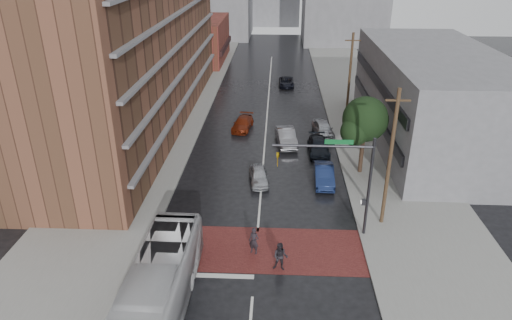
# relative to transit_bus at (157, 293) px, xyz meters

# --- Properties ---
(ground) EXTENTS (160.00, 160.00, 0.00)m
(ground) POSITION_rel_transit_bus_xyz_m (4.89, 5.82, -1.67)
(ground) COLOR black
(ground) RESTS_ON ground
(crosswalk) EXTENTS (14.00, 5.00, 0.02)m
(crosswalk) POSITION_rel_transit_bus_xyz_m (4.89, 6.32, -1.66)
(crosswalk) COLOR maroon
(crosswalk) RESTS_ON ground
(sidewalk_west) EXTENTS (9.00, 90.00, 0.15)m
(sidewalk_west) POSITION_rel_transit_bus_xyz_m (-6.61, 30.82, -1.60)
(sidewalk_west) COLOR gray
(sidewalk_west) RESTS_ON ground
(sidewalk_east) EXTENTS (9.00, 90.00, 0.15)m
(sidewalk_east) POSITION_rel_transit_bus_xyz_m (16.39, 30.82, -1.60)
(sidewalk_east) COLOR gray
(sidewalk_east) RESTS_ON ground
(storefront_west) EXTENTS (8.00, 16.00, 7.00)m
(storefront_west) POSITION_rel_transit_bus_xyz_m (-7.11, 59.82, 1.83)
(storefront_west) COLOR maroon
(storefront_west) RESTS_ON ground
(building_east) EXTENTS (11.00, 26.00, 9.00)m
(building_east) POSITION_rel_transit_bus_xyz_m (21.39, 25.82, 2.83)
(building_east) COLOR gray
(building_east) RESTS_ON ground
(street_tree) EXTENTS (4.20, 4.10, 6.90)m
(street_tree) POSITION_rel_transit_bus_xyz_m (13.41, 17.86, 3.06)
(street_tree) COLOR #332319
(street_tree) RESTS_ON ground
(signal_mast) EXTENTS (6.50, 0.30, 7.20)m
(signal_mast) POSITION_rel_transit_bus_xyz_m (10.74, 8.32, 3.06)
(signal_mast) COLOR #2D2D33
(signal_mast) RESTS_ON ground
(utility_pole_near) EXTENTS (1.60, 0.26, 10.00)m
(utility_pole_near) POSITION_rel_transit_bus_xyz_m (13.69, 9.82, 3.47)
(utility_pole_near) COLOR #473321
(utility_pole_near) RESTS_ON ground
(utility_pole_far) EXTENTS (1.60, 0.26, 10.00)m
(utility_pole_far) POSITION_rel_transit_bus_xyz_m (13.69, 29.82, 3.47)
(utility_pole_far) COLOR #473321
(utility_pole_far) RESTS_ON ground
(transit_bus) EXTENTS (2.96, 12.04, 3.34)m
(transit_bus) POSITION_rel_transit_bus_xyz_m (0.00, 0.00, 0.00)
(transit_bus) COLOR #B9B9BC
(transit_bus) RESTS_ON ground
(pedestrian_a) EXTENTS (0.80, 0.68, 1.87)m
(pedestrian_a) POSITION_rel_transit_bus_xyz_m (4.76, 5.90, -0.74)
(pedestrian_a) COLOR black
(pedestrian_a) RESTS_ON ground
(pedestrian_b) EXTENTS (1.03, 0.87, 1.90)m
(pedestrian_b) POSITION_rel_transit_bus_xyz_m (6.46, 4.32, -0.72)
(pedestrian_b) COLOR black
(pedestrian_b) RESTS_ON ground
(car_travel_a) EXTENTS (1.97, 3.92, 1.28)m
(car_travel_a) POSITION_rel_transit_bus_xyz_m (4.65, 15.58, -1.03)
(car_travel_a) COLOR #B6B9BF
(car_travel_a) RESTS_ON ground
(car_travel_b) EXTENTS (2.36, 5.08, 1.61)m
(car_travel_b) POSITION_rel_transit_bus_xyz_m (7.02, 23.78, -0.86)
(car_travel_b) COLOR #96969C
(car_travel_b) RESTS_ON ground
(car_travel_c) EXTENTS (2.40, 4.61, 1.28)m
(car_travel_c) POSITION_rel_transit_bus_xyz_m (2.38, 27.80, -1.03)
(car_travel_c) COLOR maroon
(car_travel_c) RESTS_ON ground
(suv_travel) EXTENTS (2.10, 4.45, 1.23)m
(suv_travel) POSITION_rel_transit_bus_xyz_m (7.29, 44.66, -1.06)
(suv_travel) COLOR black
(suv_travel) RESTS_ON ground
(car_parked_near) EXTENTS (1.64, 4.47, 1.46)m
(car_parked_near) POSITION_rel_transit_bus_xyz_m (10.09, 15.82, -0.94)
(car_parked_near) COLOR #15234C
(car_parked_near) RESTS_ON ground
(car_parked_mid) EXTENTS (2.03, 4.74, 1.36)m
(car_parked_mid) POSITION_rel_transit_bus_xyz_m (10.09, 21.82, -0.99)
(car_parked_mid) COLOR black
(car_parked_mid) RESTS_ON ground
(car_parked_far) EXTENTS (2.42, 4.64, 1.51)m
(car_parked_far) POSITION_rel_transit_bus_xyz_m (10.90, 26.44, -0.92)
(car_parked_far) COLOR #ACAFB4
(car_parked_far) RESTS_ON ground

